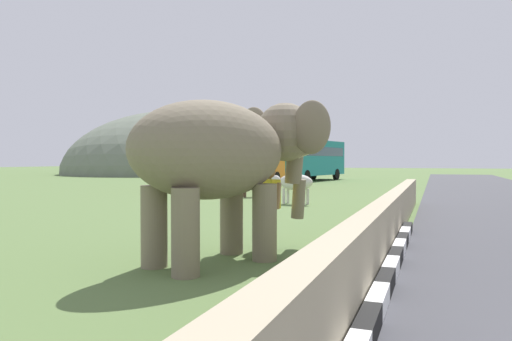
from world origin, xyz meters
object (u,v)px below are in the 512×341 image
object	(u,v)px
elephant	(227,153)
cow_mid	(253,179)
bus_orange	(243,156)
cow_near	(295,183)
person_handler	(270,203)
bus_teal	(310,157)

from	to	relation	value
elephant	cow_mid	bearing A→B (deg)	19.22
bus_orange	cow_near	world-z (taller)	bus_orange
person_handler	bus_teal	world-z (taller)	bus_teal
person_handler	bus_orange	size ratio (longest dim) A/B	0.19
elephant	bus_orange	xyz separation A→B (m)	(20.77, 8.19, 0.17)
bus_orange	cow_mid	size ratio (longest dim) A/B	5.16
bus_orange	cow_mid	distance (m)	7.80
person_handler	bus_teal	distance (m)	32.18
person_handler	cow_near	world-z (taller)	person_handler
cow_near	cow_mid	xyz separation A→B (m)	(2.90, 2.92, 0.00)
elephant	cow_mid	distance (m)	14.70
elephant	person_handler	bearing A→B (deg)	-13.80
person_handler	bus_orange	world-z (taller)	bus_orange
person_handler	elephant	bearing A→B (deg)	166.20
elephant	cow_near	distance (m)	11.16
bus_orange	bus_teal	world-z (taller)	same
bus_orange	bus_teal	size ratio (longest dim) A/B	0.87
cow_mid	bus_teal	bearing A→B (deg)	5.93
elephant	bus_orange	bearing A→B (deg)	21.51
bus_teal	cow_near	xyz separation A→B (m)	(-21.77, -4.88, -1.21)
elephant	person_handler	size ratio (longest dim) A/B	2.42
bus_orange	cow_near	distance (m)	11.73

